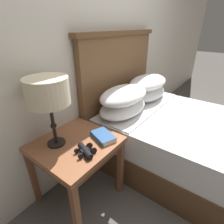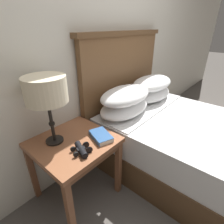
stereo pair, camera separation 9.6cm
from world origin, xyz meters
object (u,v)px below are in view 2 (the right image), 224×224
(table_lamp, at_px, (46,91))
(book_on_nightstand, at_px, (101,136))
(nightstand, at_px, (73,148))
(binoculars_pair, at_px, (81,149))
(bed, at_px, (189,142))

(table_lamp, distance_m, book_on_nightstand, 0.52)
(table_lamp, height_order, book_on_nightstand, table_lamp)
(nightstand, distance_m, book_on_nightstand, 0.24)
(binoculars_pair, bearing_deg, table_lamp, 101.13)
(nightstand, height_order, book_on_nightstand, book_on_nightstand)
(table_lamp, xyz_separation_m, binoculars_pair, (0.05, -0.25, -0.38))
(table_lamp, bearing_deg, nightstand, -42.39)
(bed, bearing_deg, binoculars_pair, 155.07)
(nightstand, bearing_deg, book_on_nightstand, -42.85)
(table_lamp, distance_m, binoculars_pair, 0.46)
(nightstand, height_order, table_lamp, table_lamp)
(binoculars_pair, bearing_deg, nightstand, 74.35)
(book_on_nightstand, xyz_separation_m, binoculars_pair, (-0.21, -0.01, 0.00))
(nightstand, distance_m, bed, 1.10)
(bed, xyz_separation_m, binoculars_pair, (-0.95, 0.44, 0.26))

